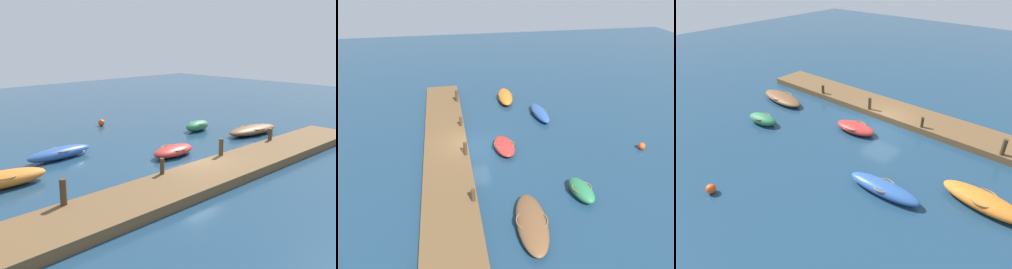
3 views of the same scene
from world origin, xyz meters
The scene contains 12 objects.
ground_plane centered at (0.00, 0.00, 0.00)m, with size 84.00×84.00×0.00m, color navy.
dock_platform centered at (0.00, -1.87, 0.23)m, with size 25.23×3.10×0.46m, color brown.
rowboat_orange centered at (-8.68, 4.15, 0.40)m, with size 4.26×1.71×0.78m.
dinghy_green centered at (6.72, 5.76, 0.39)m, with size 2.55×1.38×0.76m.
motorboat_brown centered at (8.74, 2.22, 0.33)m, with size 4.74×2.07×0.64m.
rowboat_red centered at (0.71, 2.29, 0.33)m, with size 3.09×1.56×0.64m.
rowboat_blue centered at (-4.42, 6.44, 0.35)m, with size 4.10×1.30×0.69m.
mooring_post_west centered at (-8.20, -0.57, 0.99)m, with size 0.27×0.27×1.06m, color #47331E.
mooring_post_mid_west centered at (-2.90, -0.57, 0.84)m, with size 0.21×0.21×0.77m, color #47331E.
mooring_post_mid_east centered at (1.58, -0.57, 0.93)m, with size 0.25×0.25×0.95m, color #47331E.
mooring_post_east centered at (6.56, -0.57, 0.82)m, with size 0.24×0.24×0.73m, color #47331E.
marker_buoy centered at (2.51, 12.20, 0.26)m, with size 0.51×0.51×0.51m, color #E54C19.
Camera 1 is at (-15.55, -14.01, 6.84)m, focal length 43.25 mm.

